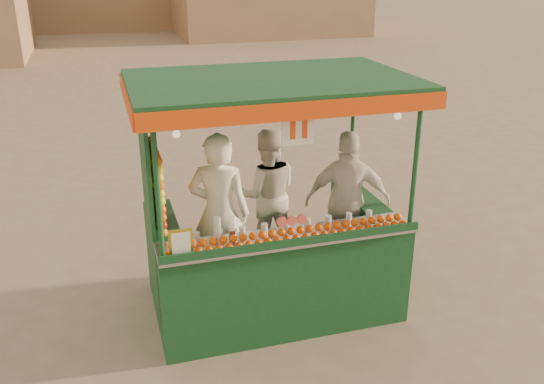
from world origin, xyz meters
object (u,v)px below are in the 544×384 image
object	(u,v)px
vendor_middle	(267,194)
vendor_right	(348,201)
vendor_left	(219,213)
juice_cart	(268,242)

from	to	relation	value
vendor_middle	vendor_right	xyz separation A→B (m)	(0.79, -0.53, 0.03)
vendor_left	vendor_right	size ratio (longest dim) A/B	1.08
vendor_middle	vendor_left	bearing A→B (deg)	48.82
juice_cart	vendor_right	distance (m)	1.04
juice_cart	vendor_left	world-z (taller)	juice_cart
juice_cart	vendor_middle	bearing A→B (deg)	74.69
vendor_left	juice_cart	bearing A→B (deg)	-172.39
vendor_middle	vendor_right	size ratio (longest dim) A/B	0.97
vendor_left	vendor_right	xyz separation A→B (m)	(1.48, 0.05, -0.06)
vendor_left	vendor_middle	size ratio (longest dim) A/B	1.11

